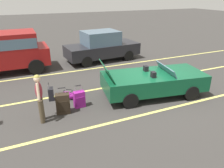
# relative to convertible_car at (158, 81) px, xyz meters

# --- Properties ---
(ground_plane) EXTENTS (80.00, 80.00, 0.00)m
(ground_plane) POSITION_rel_convertible_car_xyz_m (-0.20, 0.03, -0.59)
(ground_plane) COLOR #383533
(lot_line_near) EXTENTS (18.00, 0.12, 0.01)m
(lot_line_near) POSITION_rel_convertible_car_xyz_m (-0.20, -1.22, -0.59)
(lot_line_near) COLOR #EAE066
(lot_line_near) RESTS_ON ground_plane
(lot_line_mid) EXTENTS (18.00, 0.12, 0.01)m
(lot_line_mid) POSITION_rel_convertible_car_xyz_m (-0.20, 1.48, -0.59)
(lot_line_mid) COLOR #EAE066
(lot_line_mid) RESTS_ON ground_plane
(lot_line_far) EXTENTS (18.00, 0.12, 0.01)m
(lot_line_far) POSITION_rel_convertible_car_xyz_m (-0.20, 4.18, -0.59)
(lot_line_far) COLOR #EAE066
(lot_line_far) RESTS_ON ground_plane
(convertible_car) EXTENTS (4.40, 2.40, 1.51)m
(convertible_car) POSITION_rel_convertible_car_xyz_m (0.00, 0.00, 0.00)
(convertible_car) COLOR #0F4C2D
(convertible_car) RESTS_ON ground_plane
(suitcase_large_black) EXTENTS (0.52, 0.38, 0.95)m
(suitcase_large_black) POSITION_rel_convertible_car_xyz_m (-3.92, 0.04, -0.22)
(suitcase_large_black) COLOR #2D2319
(suitcase_large_black) RESTS_ON ground_plane
(suitcase_medium_bright) EXTENTS (0.41, 0.28, 0.85)m
(suitcase_medium_bright) POSITION_rel_convertible_car_xyz_m (-3.28, 0.25, -0.28)
(suitcase_medium_bright) COLOR #991E8C
(suitcase_medium_bright) RESTS_ON ground_plane
(suitcase_small_carryon) EXTENTS (0.25, 0.37, 0.71)m
(suitcase_small_carryon) POSITION_rel_convertible_car_xyz_m (-4.15, 1.27, -0.34)
(suitcase_small_carryon) COLOR black
(suitcase_small_carryon) RESTS_ON ground_plane
(duffel_bag) EXTENTS (0.66, 0.67, 0.34)m
(duffel_bag) POSITION_rel_convertible_car_xyz_m (-3.51, 1.08, -0.43)
(duffel_bag) COLOR #991E8C
(duffel_bag) RESTS_ON ground_plane
(traveler_person) EXTENTS (0.27, 0.61, 1.65)m
(traveler_person) POSITION_rel_convertible_car_xyz_m (-4.67, -0.20, 0.34)
(traveler_person) COLOR #4C3F2D
(traveler_person) RESTS_ON ground_plane
(parked_sedan_near) EXTENTS (4.62, 2.12, 1.82)m
(parked_sedan_near) POSITION_rel_convertible_car_xyz_m (-0.32, 5.51, 0.30)
(parked_sedan_near) COLOR black
(parked_sedan_near) RESTS_ON ground_plane
(parked_pickup_truck_far) EXTENTS (5.01, 2.10, 2.10)m
(parked_pickup_truck_far) POSITION_rel_convertible_car_xyz_m (-5.66, 5.45, 0.51)
(parked_pickup_truck_far) COLOR maroon
(parked_pickup_truck_far) RESTS_ON ground_plane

